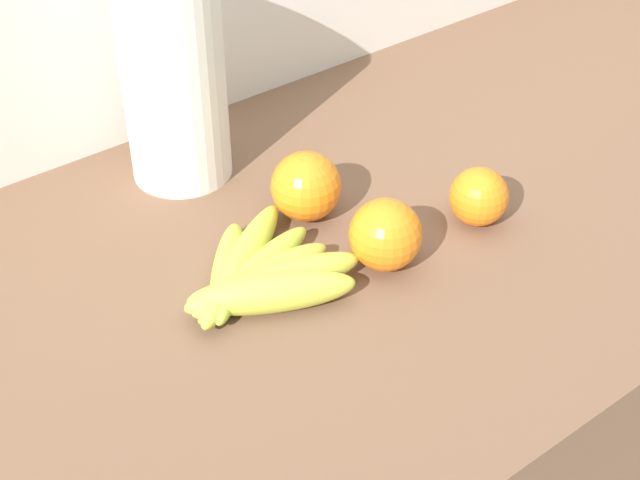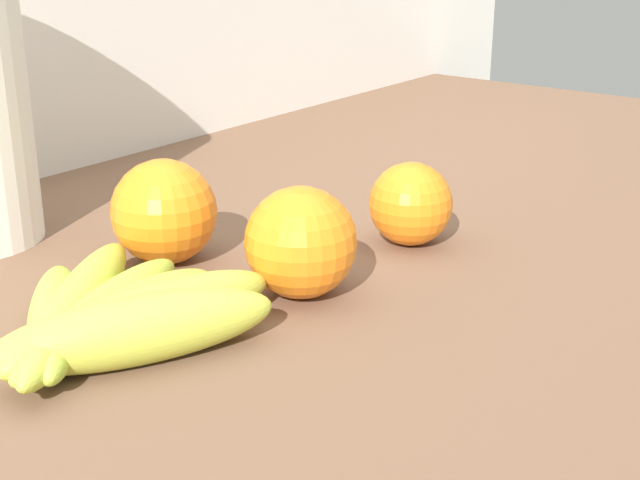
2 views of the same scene
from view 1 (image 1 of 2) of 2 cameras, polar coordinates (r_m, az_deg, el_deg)
counter at (r=1.42m, az=5.83°, el=-12.13°), size 1.40×0.66×0.88m
wall_back at (r=1.48m, az=-3.13°, el=1.69°), size 1.80×0.06×1.30m
banana_bunch at (r=0.96m, az=-3.75°, el=-2.31°), size 0.20×0.19×0.04m
orange_front at (r=1.06m, az=-0.85°, el=3.25°), size 0.08×0.08×0.08m
orange_back_left at (r=1.07m, az=9.51°, el=2.58°), size 0.07×0.07×0.07m
orange_far_right at (r=0.99m, az=3.96°, el=0.32°), size 0.08×0.08×0.08m
paper_towel_roll at (r=1.10m, az=-8.82°, el=9.63°), size 0.12×0.12×0.28m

